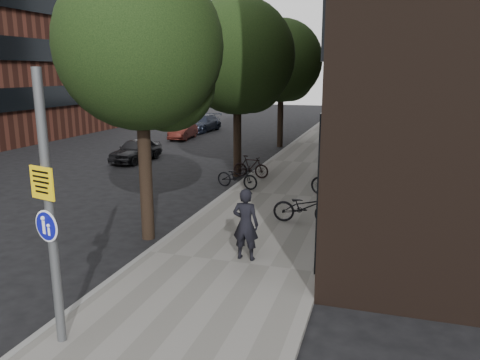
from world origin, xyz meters
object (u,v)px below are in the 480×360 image
at_px(signpost, 50,211).
at_px(parked_car_near, 136,150).
at_px(pedestrian, 246,224).
at_px(parked_bike_facade_near, 305,207).

distance_m(signpost, parked_car_near, 17.45).
xyz_separation_m(pedestrian, parked_bike_facade_near, (0.92, 3.26, -0.39)).
height_order(signpost, parked_car_near, signpost).
bearing_deg(parked_bike_facade_near, signpost, 155.20).
relative_size(pedestrian, parked_bike_facade_near, 0.94).
xyz_separation_m(signpost, parked_bike_facade_near, (2.93, 7.65, -1.82)).
bearing_deg(parked_car_near, signpost, -61.12).
relative_size(pedestrian, parked_car_near, 0.51).
xyz_separation_m(parked_bike_facade_near, parked_car_near, (-10.31, 8.05, -0.02)).
xyz_separation_m(pedestrian, parked_car_near, (-9.40, 11.31, -0.42)).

